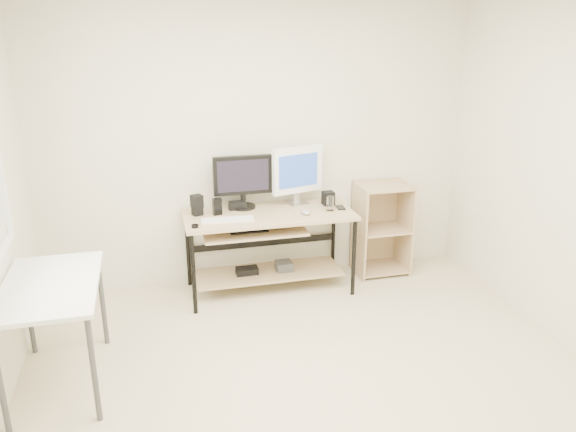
{
  "coord_description": "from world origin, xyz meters",
  "views": [
    {
      "loc": [
        -1.0,
        -2.96,
        2.33
      ],
      "look_at": [
        0.09,
        1.3,
        0.83
      ],
      "focal_mm": 35.0,
      "sensor_mm": 36.0,
      "label": 1
    }
  ],
  "objects_px": {
    "audio_controller": "(217,207)",
    "side_table": "(51,295)",
    "white_imac": "(298,172)",
    "black_monitor": "(243,178)",
    "shelf_unit": "(380,227)",
    "desk": "(266,235)"
  },
  "relations": [
    {
      "from": "white_imac",
      "to": "audio_controller",
      "type": "distance_m",
      "value": 0.81
    },
    {
      "from": "black_monitor",
      "to": "white_imac",
      "type": "xyz_separation_m",
      "value": [
        0.51,
        -0.02,
        0.03
      ]
    },
    {
      "from": "audio_controller",
      "to": "desk",
      "type": "bearing_deg",
      "value": -19.65
    },
    {
      "from": "shelf_unit",
      "to": "audio_controller",
      "type": "xyz_separation_m",
      "value": [
        -1.6,
        -0.1,
        0.37
      ]
    },
    {
      "from": "white_imac",
      "to": "audio_controller",
      "type": "height_order",
      "value": "white_imac"
    },
    {
      "from": "audio_controller",
      "to": "black_monitor",
      "type": "bearing_deg",
      "value": 16.64
    },
    {
      "from": "shelf_unit",
      "to": "white_imac",
      "type": "bearing_deg",
      "value": 178.75
    },
    {
      "from": "shelf_unit",
      "to": "black_monitor",
      "type": "relative_size",
      "value": 1.71
    },
    {
      "from": "black_monitor",
      "to": "audio_controller",
      "type": "xyz_separation_m",
      "value": [
        -0.26,
        -0.14,
        -0.2
      ]
    },
    {
      "from": "side_table",
      "to": "shelf_unit",
      "type": "distance_m",
      "value": 3.09
    },
    {
      "from": "black_monitor",
      "to": "side_table",
      "type": "bearing_deg",
      "value": -140.02
    },
    {
      "from": "desk",
      "to": "audio_controller",
      "type": "xyz_separation_m",
      "value": [
        -0.42,
        0.06,
        0.29
      ]
    },
    {
      "from": "audio_controller",
      "to": "side_table",
      "type": "bearing_deg",
      "value": -149.37
    },
    {
      "from": "white_imac",
      "to": "shelf_unit",
      "type": "bearing_deg",
      "value": -16.63
    },
    {
      "from": "side_table",
      "to": "white_imac",
      "type": "height_order",
      "value": "white_imac"
    },
    {
      "from": "side_table",
      "to": "black_monitor",
      "type": "height_order",
      "value": "black_monitor"
    },
    {
      "from": "black_monitor",
      "to": "shelf_unit",
      "type": "bearing_deg",
      "value": -1.74
    },
    {
      "from": "side_table",
      "to": "black_monitor",
      "type": "relative_size",
      "value": 1.89
    },
    {
      "from": "desk",
      "to": "white_imac",
      "type": "bearing_deg",
      "value": 27.78
    },
    {
      "from": "black_monitor",
      "to": "white_imac",
      "type": "height_order",
      "value": "white_imac"
    },
    {
      "from": "side_table",
      "to": "shelf_unit",
      "type": "height_order",
      "value": "shelf_unit"
    },
    {
      "from": "side_table",
      "to": "audio_controller",
      "type": "relative_size",
      "value": 6.65
    }
  ]
}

